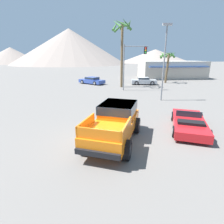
# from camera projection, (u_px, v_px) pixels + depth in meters

# --- Properties ---
(ground_plane) EXTENTS (320.00, 320.00, 0.00)m
(ground_plane) POSITION_uv_depth(u_px,v_px,m) (114.00, 138.00, 9.93)
(ground_plane) COLOR slate
(orange_pickup_truck) EXTENTS (3.64, 5.48, 1.91)m
(orange_pickup_truck) POSITION_uv_depth(u_px,v_px,m) (115.00, 120.00, 9.49)
(orange_pickup_truck) COLOR orange
(orange_pickup_truck) RESTS_ON ground_plane
(red_convertible_car) EXTENTS (3.42, 4.92, 1.04)m
(red_convertible_car) POSITION_uv_depth(u_px,v_px,m) (189.00, 123.00, 10.95)
(red_convertible_car) COLOR red
(red_convertible_car) RESTS_ON ground_plane
(parked_car_silver) EXTENTS (4.26, 2.29, 1.18)m
(parked_car_silver) POSITION_uv_depth(u_px,v_px,m) (144.00, 81.00, 28.93)
(parked_car_silver) COLOR #B7BABF
(parked_car_silver) RESTS_ON ground_plane
(parked_car_tan) EXTENTS (4.36, 3.70, 1.15)m
(parked_car_tan) POSITION_uv_depth(u_px,v_px,m) (150.00, 75.00, 38.74)
(parked_car_tan) COLOR tan
(parked_car_tan) RESTS_ON ground_plane
(parked_car_blue) EXTENTS (4.59, 4.33, 1.17)m
(parked_car_blue) POSITION_uv_depth(u_px,v_px,m) (92.00, 80.00, 29.53)
(parked_car_blue) COLOR #334C9E
(parked_car_blue) RESTS_ON ground_plane
(traffic_light_main) EXTENTS (3.28, 0.38, 5.94)m
(traffic_light_main) POSITION_uv_depth(u_px,v_px,m) (133.00, 59.00, 22.91)
(traffic_light_main) COLOR slate
(traffic_light_main) RESTS_ON ground_plane
(street_lamp_post) EXTENTS (0.90, 0.24, 7.40)m
(street_lamp_post) POSITION_uv_depth(u_px,v_px,m) (165.00, 56.00, 17.17)
(street_lamp_post) COLOR slate
(street_lamp_post) RESTS_ON ground_plane
(palm_tree_tall) EXTENTS (2.97, 2.93, 9.38)m
(palm_tree_tall) POSITION_uv_depth(u_px,v_px,m) (122.00, 37.00, 24.58)
(palm_tree_tall) COLOR brown
(palm_tree_tall) RESTS_ON ground_plane
(palm_tree_short) EXTENTS (2.84, 2.80, 5.37)m
(palm_tree_short) POSITION_uv_depth(u_px,v_px,m) (167.00, 58.00, 29.69)
(palm_tree_short) COLOR brown
(palm_tree_short) RESTS_ON ground_plane
(storefront_building) EXTENTS (13.30, 7.32, 3.53)m
(storefront_building) POSITION_uv_depth(u_px,v_px,m) (171.00, 70.00, 37.76)
(storefront_building) COLOR #BCB2A3
(storefront_building) RESTS_ON ground_plane
(distant_mountain_range) EXTENTS (151.14, 87.94, 20.74)m
(distant_mountain_range) POSITION_uv_depth(u_px,v_px,m) (83.00, 51.00, 114.48)
(distant_mountain_range) COLOR gray
(distant_mountain_range) RESTS_ON ground_plane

